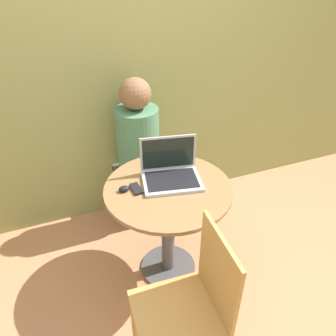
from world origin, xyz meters
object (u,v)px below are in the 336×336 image
object	(u,v)px
laptop	(171,172)
cell_phone	(136,189)
chair_empty	(191,309)
person_seated	(136,162)

from	to	relation	value
laptop	cell_phone	xyz separation A→B (m)	(-0.23, -0.03, -0.04)
laptop	chair_empty	size ratio (longest dim) A/B	0.44
laptop	chair_empty	xyz separation A→B (m)	(-0.17, -0.70, -0.30)
laptop	person_seated	xyz separation A→B (m)	(-0.06, 0.57, -0.26)
laptop	person_seated	world-z (taller)	person_seated
laptop	person_seated	distance (m)	0.63
person_seated	cell_phone	bearing A→B (deg)	-105.67
laptop	person_seated	size ratio (longest dim) A/B	0.33
laptop	cell_phone	bearing A→B (deg)	-171.55
chair_empty	laptop	bearing A→B (deg)	76.22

